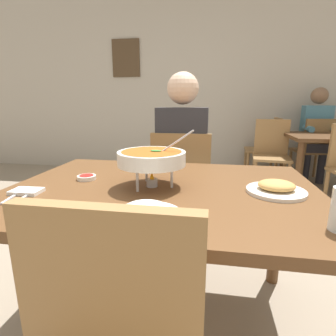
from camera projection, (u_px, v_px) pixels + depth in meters
The scene contains 18 objects.
ground_plane at pixel (163, 322), 1.36m from camera, with size 16.00×16.00×0.00m, color gray.
cafe_rear_partition at pixel (200, 77), 4.08m from camera, with size 10.00×0.10×3.00m, color #BCB2A3.
picture_frame_hung at pixel (126, 58), 4.14m from camera, with size 0.44×0.03×0.56m, color #4C3823.
dining_table_main at pixel (163, 206), 1.21m from camera, with size 1.37×1.00×0.73m.
chair_diner_main at pixel (182, 184), 1.99m from camera, with size 0.44×0.44×0.90m.
diner_main at pixel (183, 152), 1.97m from camera, with size 0.40×0.45×1.31m.
curry_bowl at pixel (152, 158), 1.16m from camera, with size 0.33×0.30×0.26m.
rice_plate at pixel (146, 212), 0.85m from camera, with size 0.24×0.24×0.06m.
appetizer_plate at pixel (276, 188), 1.10m from camera, with size 0.24×0.24×0.06m.
sauce_dish at pixel (87, 177), 1.29m from camera, with size 0.09×0.09×0.02m.
napkin_folded at pixel (27, 191), 1.10m from camera, with size 0.12×0.08×0.02m, color white.
fork_utensil at pixel (14, 196), 1.05m from camera, with size 0.01×0.17×0.01m, color silver.
spoon_utensil at pixel (25, 197), 1.05m from camera, with size 0.01×0.17×0.01m, color silver.
dining_table_far at pixel (331, 146), 3.13m from camera, with size 1.00×0.80×0.73m.
chair_bg_middle at pixel (315, 147), 3.66m from camera, with size 0.50×0.50×0.90m.
chair_bg_corner at pixel (268, 145), 3.80m from camera, with size 0.46×0.46×0.90m.
chair_bg_window at pixel (271, 151), 3.36m from camera, with size 0.49×0.49×0.90m.
patron_bg_middle at pixel (316, 130), 3.64m from camera, with size 0.40×0.45×1.31m.
Camera 1 is at (0.21, -1.11, 1.10)m, focal length 28.21 mm.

